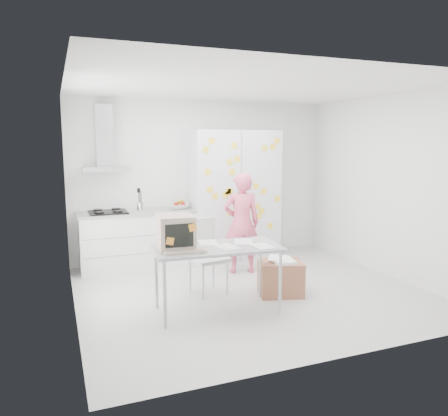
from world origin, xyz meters
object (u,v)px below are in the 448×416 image
object	(u,v)px
chair	(205,251)
cardboard_box	(281,277)
person	(242,223)
desk	(191,239)

from	to	relation	value
chair	cardboard_box	xyz separation A→B (m)	(0.90, -0.46, -0.33)
chair	cardboard_box	size ratio (longest dim) A/B	1.49
person	chair	bearing A→B (deg)	51.60
person	cardboard_box	distance (m)	1.23
person	desk	bearing A→B (deg)	60.06
desk	chair	bearing A→B (deg)	62.86
person	chair	size ratio (longest dim) A/B	1.56
desk	chair	world-z (taller)	desk
desk	cardboard_box	size ratio (longest dim) A/B	2.30
person	desk	distance (m)	1.77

